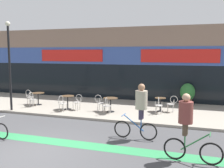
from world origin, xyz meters
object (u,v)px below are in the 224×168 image
(cafe_chair_0_near, at_px, (32,98))
(bistro_table_2, at_px, (110,102))
(cafe_chair_1_side, at_px, (78,101))
(bistro_table_0, at_px, (38,96))
(cafe_chair_3_side, at_px, (172,103))
(lamp_post, at_px, (9,59))
(cyclist_0, at_px, (140,107))
(bistro_table_3, at_px, (160,102))
(planter_pot, at_px, (187,93))
(bistro_table_1, at_px, (68,100))
(cafe_chair_3_near, at_px, (159,104))
(cafe_chair_2_near, at_px, (107,105))
(cafe_chair_1_near, at_px, (62,102))
(cafe_chair_0_side, at_px, (30,96))
(cyclist_2, at_px, (188,123))
(cafe_chair_2_side, at_px, (100,102))

(cafe_chair_0_near, bearing_deg, bistro_table_2, -87.64)
(cafe_chair_1_side, bearing_deg, bistro_table_0, -7.08)
(cafe_chair_3_side, relative_size, lamp_post, 0.18)
(cafe_chair_0_near, bearing_deg, cyclist_0, -115.09)
(bistro_table_3, xyz_separation_m, planter_pot, (1.31, 2.36, 0.19))
(bistro_table_1, distance_m, cafe_chair_3_side, 5.80)
(bistro_table_0, relative_size, cafe_chair_1_side, 0.86)
(bistro_table_2, relative_size, cafe_chair_3_near, 0.88)
(cafe_chair_1_side, relative_size, cafe_chair_2_near, 1.00)
(cafe_chair_1_near, distance_m, cafe_chair_1_side, 0.89)
(planter_pot, xyz_separation_m, lamp_post, (-9.26, -4.70, 2.12))
(cafe_chair_1_side, height_order, planter_pot, planter_pot)
(cafe_chair_1_near, bearing_deg, planter_pot, -51.34)
(bistro_table_1, relative_size, bistro_table_3, 1.03)
(cafe_chair_0_near, height_order, lamp_post, lamp_post)
(bistro_table_0, height_order, cafe_chair_1_side, cafe_chair_1_side)
(cafe_chair_0_near, xyz_separation_m, cafe_chair_0_side, (-0.63, 0.63, 0.00))
(cafe_chair_1_near, xyz_separation_m, cyclist_0, (4.96, -2.82, 0.64))
(cafe_chair_1_side, relative_size, cafe_chair_3_near, 1.00)
(cafe_chair_1_near, relative_size, cafe_chair_3_near, 1.00)
(bistro_table_1, xyz_separation_m, cafe_chair_0_side, (-2.98, 0.58, -0.04))
(bistro_table_3, xyz_separation_m, cafe_chair_1_near, (-5.06, -1.78, -0.01))
(cafe_chair_3_near, relative_size, planter_pot, 0.68)
(bistro_table_0, distance_m, cafe_chair_0_side, 0.63)
(bistro_table_1, bearing_deg, bistro_table_3, 12.84)
(cafe_chair_3_side, distance_m, lamp_post, 9.19)
(bistro_table_2, bearing_deg, cyclist_0, -56.02)
(cafe_chair_1_side, bearing_deg, cafe_chair_1_near, 48.34)
(cafe_chair_3_near, height_order, cyclist_0, cyclist_0)
(cafe_chair_1_near, relative_size, cyclist_2, 0.43)
(bistro_table_3, relative_size, cafe_chair_0_side, 0.84)
(cafe_chair_2_near, bearing_deg, cafe_chair_3_near, -75.40)
(cafe_chair_1_near, bearing_deg, cyclist_2, -117.19)
(cafe_chair_1_near, bearing_deg, bistro_table_1, 4.99)
(bistro_table_2, height_order, cafe_chair_2_side, cafe_chair_2_side)
(cyclist_2, bearing_deg, bistro_table_2, 134.10)
(bistro_table_2, distance_m, cyclist_0, 4.39)
(bistro_table_2, relative_size, cafe_chair_2_near, 0.88)
(bistro_table_0, xyz_separation_m, lamp_post, (-0.54, -1.77, 2.30))
(cafe_chair_3_side, bearing_deg, cafe_chair_2_near, 24.36)
(cafe_chair_2_side, bearing_deg, cafe_chair_0_side, 175.89)
(cafe_chair_3_near, bearing_deg, bistro_table_1, 91.61)
(bistro_table_1, xyz_separation_m, cafe_chair_1_near, (-0.01, -0.63, -0.04))
(cafe_chair_2_near, bearing_deg, cafe_chair_0_near, 78.37)
(cafe_chair_1_near, bearing_deg, cafe_chair_3_side, -66.93)
(bistro_table_2, xyz_separation_m, cafe_chair_2_side, (-0.63, 0.00, -0.04))
(bistro_table_1, xyz_separation_m, planter_pot, (6.36, 3.51, 0.16))
(cyclist_0, bearing_deg, bistro_table_3, -89.66)
(bistro_table_2, height_order, cafe_chair_1_side, cafe_chair_1_side)
(cafe_chair_3_near, bearing_deg, lamp_post, 97.85)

